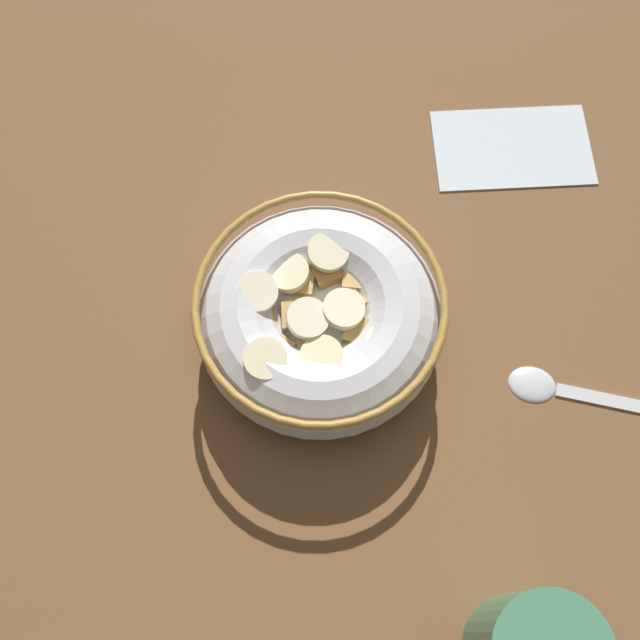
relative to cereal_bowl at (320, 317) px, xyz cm
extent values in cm
cube|color=brown|center=(0.00, -0.01, -4.53)|extent=(97.61, 97.61, 2.00)
cylinder|color=silver|center=(0.00, -0.01, -3.23)|extent=(10.03, 10.03, 0.60)
torus|color=silver|center=(0.00, -0.01, -0.28)|extent=(18.24, 18.24, 6.49)
torus|color=#B28438|center=(0.00, -0.01, 2.66)|extent=(18.29, 18.29, 0.60)
cylinder|color=white|center=(0.00, -0.01, 0.72)|extent=(14.34, 14.34, 0.40)
cube|color=tan|center=(-1.10, 5.15, 1.32)|extent=(2.81, 2.82, 1.08)
cube|color=#B78947|center=(4.16, -0.90, 1.34)|extent=(2.32, 2.31, 0.92)
cube|color=tan|center=(1.13, 2.66, 1.29)|extent=(2.46, 2.51, 1.06)
cube|color=#AD7F42|center=(-1.28, -2.80, 1.42)|extent=(2.21, 2.25, 0.98)
cube|color=tan|center=(-4.31, 4.24, 1.44)|extent=(2.16, 2.18, 0.95)
cube|color=tan|center=(-3.27, -1.79, 1.42)|extent=(2.58, 2.60, 0.99)
cube|color=#AD7F42|center=(-1.19, -4.78, 1.43)|extent=(2.49, 2.42, 1.14)
cube|color=tan|center=(-2.15, 0.37, 1.32)|extent=(2.64, 2.69, 1.13)
cube|color=#B78947|center=(-3.26, -4.43, 1.53)|extent=(2.13, 2.17, 1.01)
cube|color=#AD7F42|center=(-4.69, 0.03, 1.29)|extent=(2.77, 2.75, 1.01)
cube|color=#B78947|center=(3.78, 2.12, 1.49)|extent=(2.82, 2.82, 0.96)
cube|color=tan|center=(1.83, 0.23, 1.47)|extent=(2.39, 2.43, 1.03)
cube|color=tan|center=(4.24, -4.28, 1.43)|extent=(2.83, 2.83, 1.02)
cube|color=tan|center=(-2.25, 2.39, 1.54)|extent=(2.81, 2.83, 1.09)
cube|color=tan|center=(0.83, -2.56, 1.42)|extent=(2.71, 2.66, 1.16)
cube|color=#AD7F42|center=(3.68, 4.14, 1.49)|extent=(2.68, 2.62, 1.16)
cube|color=#B78947|center=(1.29, -5.68, 1.52)|extent=(2.52, 2.50, 0.96)
cube|color=#B78947|center=(-4.41, 2.31, 1.30)|extent=(2.31, 2.22, 1.15)
cube|color=#AD7F42|center=(1.41, 5.55, 1.34)|extent=(2.39, 2.41, 0.96)
cube|color=#AD7F42|center=(-5.30, -1.97, 1.41)|extent=(2.63, 2.59, 1.08)
cylinder|color=#F9EFC6|center=(1.11, 0.79, 2.47)|extent=(3.47, 3.44, 1.19)
cylinder|color=#F4EABC|center=(-1.72, -3.87, 2.42)|extent=(4.26, 4.28, 1.09)
cylinder|color=beige|center=(0.92, 3.69, 2.25)|extent=(3.85, 3.86, 1.10)
cylinder|color=beige|center=(4.76, 2.98, 2.64)|extent=(3.89, 3.89, 1.04)
cylinder|color=#F9EFC6|center=(4.07, -2.10, 2.53)|extent=(4.28, 4.32, 1.19)
cylinder|color=#F4EABC|center=(-1.53, 0.73, 2.36)|extent=(4.07, 4.02, 1.14)
cylinder|color=beige|center=(1.47, -3.16, 2.16)|extent=(4.30, 4.28, 1.10)
cylinder|color=#F9EFC6|center=(-3.85, 3.90, 2.22)|extent=(4.29, 4.34, 1.30)
ellipsoid|color=silver|center=(-14.42, 8.32, -3.13)|extent=(4.56, 4.25, 0.80)
cube|color=silver|center=(-21.50, 12.13, -3.35)|extent=(11.44, 6.78, 0.36)
cube|color=silver|center=(-20.57, -12.01, -3.38)|extent=(14.87, 10.80, 0.30)
camera|label=1|loc=(5.80, 20.62, 53.66)|focal=43.97mm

